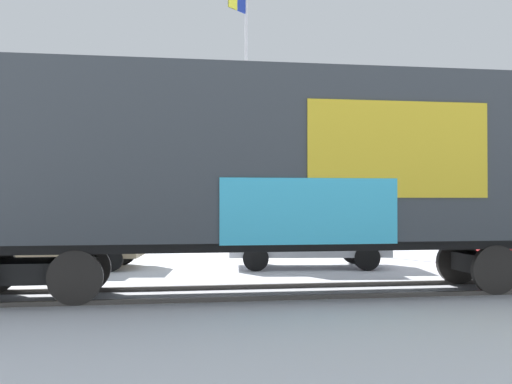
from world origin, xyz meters
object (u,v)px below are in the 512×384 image
object	(u,v)px
parked_car_tan	(61,234)
freight_car	(288,163)
flagpole	(244,96)
parked_car_silver	(305,234)

from	to	relation	value
parked_car_tan	freight_car	bearing A→B (deg)	-41.48
flagpole	parked_car_silver	world-z (taller)	flagpole
parked_car_silver	flagpole	bearing A→B (deg)	97.64
flagpole	parked_car_tan	distance (m)	10.74
flagpole	parked_car_tan	world-z (taller)	flagpole
parked_car_tan	flagpole	bearing A→B (deg)	56.65
freight_car	flagpole	distance (m)	13.06
flagpole	freight_car	bearing A→B (deg)	-89.72
flagpole	parked_car_silver	bearing A→B (deg)	-82.36
parked_car_tan	parked_car_silver	world-z (taller)	parked_car_silver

